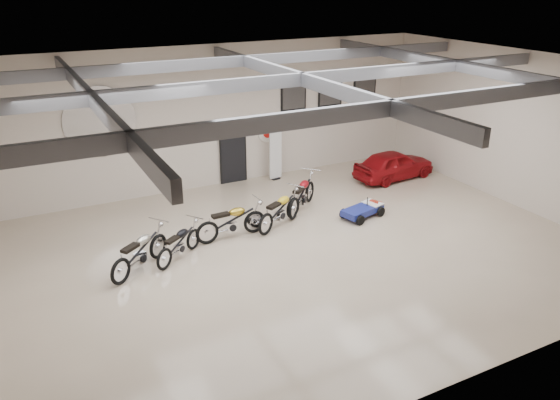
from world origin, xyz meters
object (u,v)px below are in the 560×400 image
motorcycle_silver (139,251)px  motorcycle_red (302,194)px  vintage_car (394,165)px  motorcycle_gold (231,221)px  banner_stand (276,155)px  motorcycle_black (179,243)px  go_kart (366,207)px  motorcycle_yellow (280,210)px

motorcycle_silver → motorcycle_red: motorcycle_red is taller
vintage_car → motorcycle_gold: bearing=99.7°
banner_stand → motorcycle_black: banner_stand is taller
motorcycle_black → go_kart: size_ratio=1.05×
motorcycle_black → motorcycle_yellow: (3.36, 0.62, 0.07)m
motorcycle_silver → motorcycle_black: size_ratio=1.15×
motorcycle_gold → motorcycle_yellow: (1.63, 0.09, -0.01)m
motorcycle_black → go_kart: motorcycle_black is taller
motorcycle_yellow → vintage_car: vintage_car is taller
motorcycle_silver → motorcycle_yellow: bearing=-27.4°
go_kart → motorcycle_red: bearing=125.2°
motorcycle_red → motorcycle_black: bearing=155.8°
motorcycle_black → vintage_car: vintage_car is taller
motorcycle_silver → go_kart: bearing=-35.6°
motorcycle_gold → motorcycle_black: bearing=-165.5°
motorcycle_silver → motorcycle_gold: 2.90m
motorcycle_gold → motorcycle_yellow: motorcycle_gold is taller
motorcycle_black → motorcycle_red: motorcycle_red is taller
go_kart → motorcycle_black: bearing=166.1°
motorcycle_yellow → go_kart: (2.77, -0.57, -0.23)m
motorcycle_silver → vintage_car: (10.19, 2.58, -0.01)m
motorcycle_yellow → motorcycle_red: size_ratio=0.95×
motorcycle_red → go_kart: 2.08m
motorcycle_silver → banner_stand: bearing=-0.9°
motorcycle_red → go_kart: (1.58, -1.34, -0.26)m
banner_stand → motorcycle_gold: size_ratio=0.88×
motorcycle_silver → vintage_car: size_ratio=0.66×
motorcycle_yellow → motorcycle_black: bearing=161.9°
go_kart → vintage_car: vintage_car is taller
banner_stand → motorcycle_red: banner_stand is taller
motorcycle_silver → motorcycle_gold: size_ratio=1.00×
banner_stand → motorcycle_yellow: 4.18m
banner_stand → vintage_car: 4.46m
banner_stand → motorcycle_yellow: bearing=-123.0°
motorcycle_silver → go_kart: 7.23m
go_kart → motorcycle_silver: bearing=167.1°
motorcycle_red → vintage_car: motorcycle_red is taller
banner_stand → vintage_car: (3.98, -1.96, -0.40)m
motorcycle_silver → vintage_car: 10.51m
vintage_car → motorcycle_black: bearing=100.2°
go_kart → vintage_car: 3.81m
motorcycle_silver → motorcycle_gold: bearing=-23.8°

